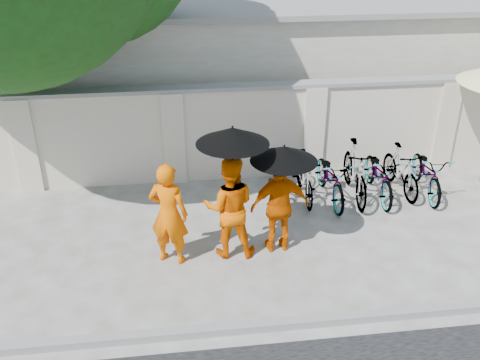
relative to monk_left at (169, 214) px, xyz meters
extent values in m
plane|color=#A9A9A9|center=(1.14, -0.16, -0.90)|extent=(80.00, 80.00, 0.00)
cube|color=gray|center=(1.14, -1.86, -0.84)|extent=(40.00, 0.16, 0.12)
cube|color=beige|center=(2.14, 3.04, 0.10)|extent=(20.00, 0.30, 2.00)
cube|color=beige|center=(3.14, 6.84, 0.70)|extent=(14.00, 6.00, 3.20)
cylinder|color=brown|center=(-3.06, 3.74, 1.30)|extent=(0.60, 0.60, 4.40)
imported|color=#F26100|center=(0.00, 0.00, 0.00)|extent=(0.76, 0.64, 1.79)
imported|color=#E45C00|center=(1.00, 0.09, 0.00)|extent=(0.94, 0.77, 1.80)
cylinder|color=black|center=(1.05, 0.01, 0.72)|extent=(0.02, 0.02, 1.19)
cone|color=black|center=(1.05, 0.01, 1.31)|extent=(1.15, 1.15, 0.26)
imported|color=#CC4F00|center=(1.85, 0.10, -0.04)|extent=(1.02, 0.48, 1.70)
cylinder|color=black|center=(1.87, 0.02, 0.51)|extent=(0.02, 0.02, 0.89)
cone|color=black|center=(1.87, 0.02, 0.96)|extent=(1.09, 1.09, 0.25)
imported|color=slate|center=(2.21, 1.96, -0.45)|extent=(0.80, 1.74, 0.88)
imported|color=slate|center=(2.72, 1.84, -0.42)|extent=(0.52, 1.61, 0.96)
imported|color=slate|center=(3.23, 1.72, -0.42)|extent=(0.65, 1.83, 0.96)
imported|color=slate|center=(3.74, 1.77, -0.32)|extent=(0.71, 1.95, 1.15)
imported|color=slate|center=(4.25, 1.74, -0.42)|extent=(0.76, 1.87, 0.96)
imported|color=slate|center=(4.76, 1.87, -0.41)|extent=(0.55, 1.65, 0.98)
imported|color=slate|center=(5.27, 1.73, -0.42)|extent=(0.86, 1.88, 0.95)
camera|label=1|loc=(0.20, -7.55, 4.42)|focal=40.00mm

